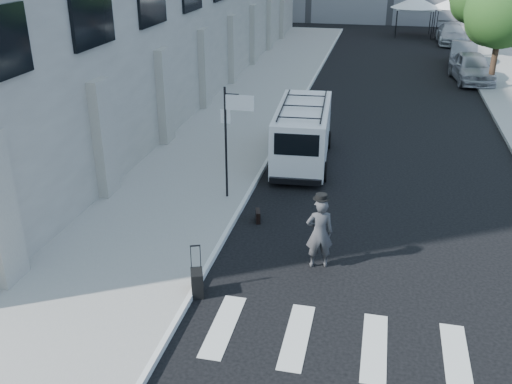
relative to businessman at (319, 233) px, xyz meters
The scene contains 13 objects.
ground 1.17m from the businessman, behind, with size 120.00×120.00×0.00m, color black.
sidewalk_left 16.86m from the businessman, 107.05° to the left, with size 4.50×48.00×0.15m, color gray.
sign_pole 4.81m from the businessman, 132.78° to the left, with size 1.03×0.07×3.50m.
tree_near 21.58m from the businessman, 71.41° to the left, with size 3.80×3.83×6.03m.
tent_left 38.28m from the businessman, 85.03° to the left, with size 4.00×4.00×3.20m.
tent_right 39.18m from the businessman, 80.42° to the left, with size 4.00×4.00×3.20m.
businessman is the anchor object (origin of this frame).
briefcase 3.01m from the businessman, 133.98° to the left, with size 0.12×0.44×0.34m, color black.
suitcase 3.27m from the businessman, 143.70° to the right, with size 0.41×0.51×1.22m.
cargo_van 7.44m from the businessman, 101.48° to the left, with size 2.23×5.65×2.11m.
parked_car_a 22.80m from the businessman, 74.45° to the left, with size 1.96×4.87×1.66m, color #A8AAB0.
parked_car_b 27.14m from the businessman, 76.98° to the left, with size 1.60×4.58×1.51m, color #5C5E64.
parked_car_c 35.54m from the businessman, 80.10° to the left, with size 2.07×5.08×1.47m, color #B3B6BB.
Camera 1 is at (1.86, -12.60, 7.66)m, focal length 40.00 mm.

